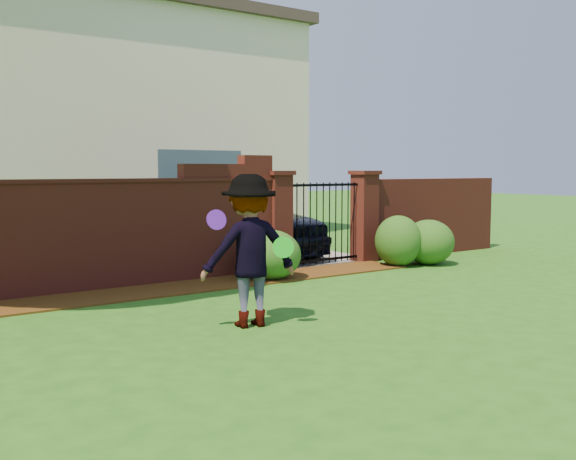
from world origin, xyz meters
TOP-DOWN VIEW (x-y plane):
  - ground at (0.00, 0.00)m, footprint 80.00×80.00m
  - mulch_bed at (-0.95, 3.34)m, footprint 11.10×1.08m
  - brick_wall at (-2.01, 4.00)m, footprint 8.70×0.31m
  - brick_wall_return at (6.60, 4.00)m, footprint 4.00×0.25m
  - pillar_left at (2.40, 4.00)m, footprint 0.50×0.50m
  - pillar_right at (4.60, 4.00)m, footprint 0.50×0.50m
  - iron_gate at (3.50, 4.00)m, footprint 1.78×0.03m
  - driveway at (3.50, 8.00)m, footprint 3.20×8.00m
  - house at (1.00, 12.00)m, footprint 12.40×6.40m
  - car at (3.10, 6.06)m, footprint 2.12×4.84m
  - shrub_left at (1.69, 3.19)m, footprint 1.06×1.06m
  - shrub_middle at (4.63, 3.05)m, footprint 0.92×0.92m
  - shrub_right at (5.30, 2.86)m, footprint 1.02×1.02m
  - man at (-0.44, 0.53)m, footprint 1.32×0.94m
  - frisbee_purple at (-0.88, 0.57)m, footprint 0.25×0.11m
  - frisbee_green at (-0.17, 0.22)m, footprint 0.24×0.20m

SIDE VIEW (x-z plane):
  - ground at x=0.00m, z-range -0.01..0.00m
  - driveway at x=3.50m, z-range 0.00..0.01m
  - mulch_bed at x=-0.95m, z-range 0.00..0.03m
  - shrub_left at x=1.69m, z-range 0.00..0.87m
  - shrub_right at x=5.30m, z-range 0.00..0.90m
  - shrub_middle at x=4.63m, z-range 0.00..1.01m
  - car at x=3.10m, z-range 0.00..1.62m
  - brick_wall_return at x=6.60m, z-range 0.00..1.70m
  - iron_gate at x=3.50m, z-range 0.05..1.65m
  - man at x=-0.44m, z-range 0.00..1.85m
  - brick_wall at x=-2.01m, z-range -0.15..2.01m
  - pillar_left at x=2.40m, z-range 0.02..1.90m
  - pillar_right at x=4.60m, z-range 0.02..1.90m
  - frisbee_green at x=-0.17m, z-range 0.85..1.11m
  - frisbee_purple at x=-0.88m, z-range 1.20..1.44m
  - house at x=1.00m, z-range 0.01..6.31m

